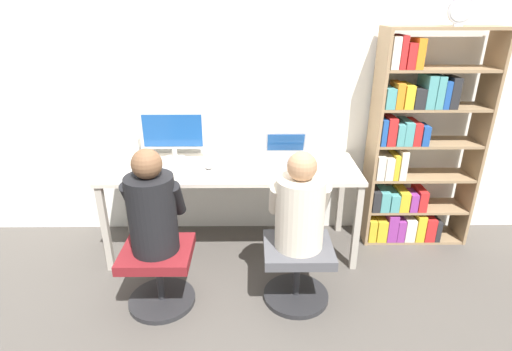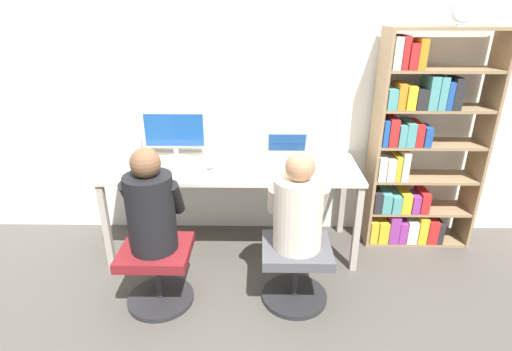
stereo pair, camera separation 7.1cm
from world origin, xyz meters
TOP-DOWN VIEW (x-y plane):
  - ground_plane at (0.00, 0.00)m, footprint 14.00×14.00m
  - wall_back at (0.00, 0.74)m, footprint 10.00×0.05m
  - desk at (0.00, 0.34)m, footprint 2.04×0.67m
  - desktop_monitor at (-0.49, 0.54)m, footprint 0.54×0.17m
  - laptop at (0.45, 0.51)m, footprint 0.36×0.31m
  - keyboard at (-0.47, 0.29)m, footprint 0.44×0.13m
  - computer_mouse_by_keyboard at (-0.18, 0.31)m, footprint 0.06×0.12m
  - office_chair_left at (-0.49, -0.36)m, footprint 0.47×0.47m
  - office_chair_right at (0.48, -0.32)m, footprint 0.47×0.47m
  - person_at_monitor at (-0.49, -0.35)m, footprint 0.39×0.35m
  - person_at_laptop at (0.48, -0.31)m, footprint 0.40×0.35m
  - bookshelf at (1.51, 0.49)m, footprint 0.90×0.30m
  - desk_clock at (1.66, 0.42)m, footprint 0.18×0.03m

SIDE VIEW (x-z plane):
  - ground_plane at x=0.00m, z-range 0.00..0.00m
  - office_chair_left at x=-0.49m, z-range 0.04..0.50m
  - office_chair_right at x=0.48m, z-range 0.04..0.50m
  - desk at x=0.00m, z-range 0.31..1.08m
  - person_at_laptop at x=0.48m, z-range 0.40..1.08m
  - person_at_monitor at x=-0.49m, z-range 0.40..1.12m
  - keyboard at x=-0.47m, z-range 0.77..0.79m
  - computer_mouse_by_keyboard at x=-0.18m, z-range 0.77..0.80m
  - laptop at x=0.45m, z-range 0.71..0.92m
  - bookshelf at x=1.51m, z-range -0.08..1.75m
  - desktop_monitor at x=-0.49m, z-range 0.79..1.19m
  - wall_back at x=0.00m, z-range 0.00..2.60m
  - desk_clock at x=1.66m, z-range 1.84..2.04m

